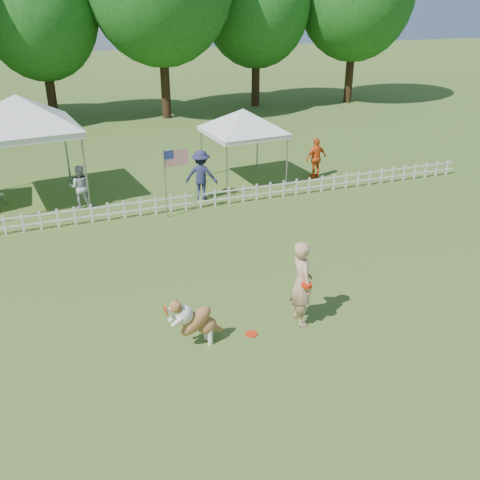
{
  "coord_description": "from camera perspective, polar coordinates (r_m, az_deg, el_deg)",
  "views": [
    {
      "loc": [
        -3.84,
        -8.87,
        6.53
      ],
      "look_at": [
        0.26,
        2.0,
        1.1
      ],
      "focal_mm": 40.0,
      "sensor_mm": 36.0,
      "label": 1
    }
  ],
  "objects": [
    {
      "name": "ground",
      "position": [
        11.66,
        2.31,
        -9.02
      ],
      "size": [
        120.0,
        120.0,
        0.0
      ],
      "primitive_type": "plane",
      "color": "#32551B",
      "rests_on": "ground"
    },
    {
      "name": "frisbee_on_turf",
      "position": [
        11.35,
        1.21,
        -9.98
      ],
      "size": [
        0.28,
        0.28,
        0.02
      ],
      "primitive_type": "cylinder",
      "rotation": [
        0.0,
        0.0,
        -0.13
      ],
      "color": "red",
      "rests_on": "ground"
    },
    {
      "name": "spectator_a",
      "position": [
        18.31,
        -16.67,
        5.47
      ],
      "size": [
        0.81,
        0.71,
        1.43
      ],
      "primitive_type": "imported",
      "rotation": [
        0.0,
        0.0,
        2.88
      ],
      "color": "#ABACB0",
      "rests_on": "ground"
    },
    {
      "name": "tree_right",
      "position": [
        33.92,
        1.76,
        22.8
      ],
      "size": [
        6.2,
        6.2,
        10.4
      ],
      "primitive_type": null,
      "color": "#184E16",
      "rests_on": "ground"
    },
    {
      "name": "picket_fence",
      "position": [
        17.47,
        -6.6,
        4.0
      ],
      "size": [
        22.0,
        0.08,
        0.6
      ],
      "primitive_type": null,
      "color": "silver",
      "rests_on": "ground"
    },
    {
      "name": "tree_far_right",
      "position": [
        35.74,
        12.17,
        23.22
      ],
      "size": [
        7.0,
        7.0,
        11.4
      ],
      "primitive_type": null,
      "color": "#184E16",
      "rests_on": "ground"
    },
    {
      "name": "canopy_tent_left",
      "position": [
        19.12,
        -21.95,
        8.79
      ],
      "size": [
        3.77,
        3.77,
        3.5
      ],
      "primitive_type": null,
      "rotation": [
        0.0,
        0.0,
        0.12
      ],
      "color": "white",
      "rests_on": "ground"
    },
    {
      "name": "spectator_b",
      "position": [
        18.3,
        -4.15,
        6.93
      ],
      "size": [
        1.27,
        1.08,
        1.71
      ],
      "primitive_type": "imported",
      "rotation": [
        0.0,
        0.0,
        2.66
      ],
      "color": "#23254B",
      "rests_on": "ground"
    },
    {
      "name": "spectator_c",
      "position": [
        20.7,
        8.12,
        8.66
      ],
      "size": [
        0.96,
        0.54,
        1.54
      ],
      "primitive_type": "imported",
      "rotation": [
        0.0,
        0.0,
        3.33
      ],
      "color": "#EB581B",
      "rests_on": "ground"
    },
    {
      "name": "canopy_tent_right",
      "position": [
        19.88,
        0.34,
        9.9
      ],
      "size": [
        2.77,
        2.77,
        2.66
      ],
      "primitive_type": null,
      "rotation": [
        0.0,
        0.0,
        0.08
      ],
      "color": "white",
      "rests_on": "ground"
    },
    {
      "name": "dog",
      "position": [
        10.78,
        -4.65,
        -8.57
      ],
      "size": [
        1.14,
        0.48,
        1.15
      ],
      "primitive_type": null,
      "rotation": [
        0.0,
        0.0,
        0.1
      ],
      "color": "brown",
      "rests_on": "ground"
    },
    {
      "name": "flag_pole",
      "position": [
        16.74,
        -7.96,
        5.88
      ],
      "size": [
        0.85,
        0.19,
        2.19
      ],
      "primitive_type": null,
      "rotation": [
        0.0,
        0.0,
        0.13
      ],
      "color": "gray",
      "rests_on": "ground"
    },
    {
      "name": "handler",
      "position": [
        11.34,
        6.6,
        -4.58
      ],
      "size": [
        0.5,
        0.72,
        1.91
      ],
      "primitive_type": "imported",
      "rotation": [
        0.0,
        0.0,
        1.51
      ],
      "color": "tan",
      "rests_on": "ground"
    },
    {
      "name": "tree_center_left",
      "position": [
        31.42,
        -20.45,
        20.65
      ],
      "size": [
        6.0,
        6.0,
        9.8
      ],
      "primitive_type": null,
      "color": "#184E16",
      "rests_on": "ground"
    }
  ]
}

